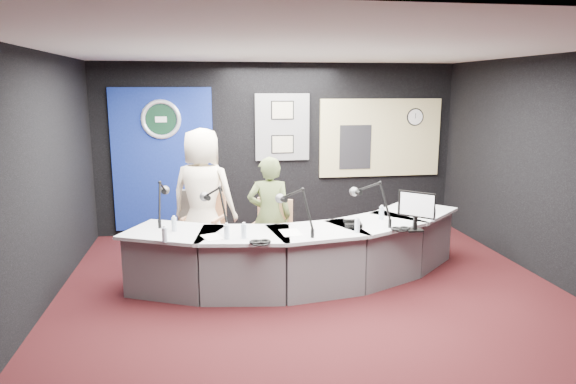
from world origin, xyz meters
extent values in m
plane|color=black|center=(0.00, 0.00, 0.00)|extent=(6.00, 6.00, 0.00)
cube|color=silver|center=(0.00, 0.00, 2.80)|extent=(6.00, 6.00, 0.02)
cube|color=black|center=(0.00, 3.00, 1.40)|extent=(6.00, 0.02, 2.80)
cube|color=black|center=(0.00, -3.00, 1.40)|extent=(6.00, 0.02, 2.80)
cube|color=black|center=(-3.00, 0.00, 1.40)|extent=(0.02, 6.00, 2.80)
cube|color=black|center=(3.00, 0.00, 1.40)|extent=(0.02, 6.00, 2.80)
cube|color=navy|center=(-1.90, 2.97, 1.25)|extent=(1.60, 0.05, 2.30)
torus|color=silver|center=(-1.90, 2.93, 1.90)|extent=(0.63, 0.07, 0.63)
cylinder|color=black|center=(-1.90, 2.94, 1.90)|extent=(0.48, 0.01, 0.48)
cube|color=slate|center=(0.05, 2.97, 1.75)|extent=(0.90, 0.04, 1.10)
cube|color=gray|center=(0.05, 2.94, 2.03)|extent=(0.34, 0.02, 0.27)
cube|color=gray|center=(0.05, 2.94, 1.47)|extent=(0.34, 0.02, 0.27)
cube|color=tan|center=(1.75, 2.97, 1.55)|extent=(2.12, 0.06, 1.32)
cube|color=beige|center=(1.75, 2.96, 1.55)|extent=(2.00, 0.02, 1.20)
cube|color=black|center=(1.30, 2.94, 1.40)|extent=(0.55, 0.02, 0.75)
cylinder|color=white|center=(2.35, 2.94, 1.90)|extent=(0.28, 0.01, 0.28)
cube|color=slate|center=(-1.40, 1.73, 0.62)|extent=(0.50, 0.30, 0.70)
imported|color=#F5E3C4|center=(-1.27, 1.50, 0.93)|extent=(1.07, 0.90, 1.87)
imported|color=#505F31|center=(-0.43, 0.88, 0.77)|extent=(0.61, 0.45, 1.55)
cube|color=black|center=(1.17, 0.01, 1.07)|extent=(0.33, 0.32, 0.30)
cube|color=black|center=(0.51, 0.30, 0.78)|extent=(0.22, 0.19, 0.05)
torus|color=black|center=(1.02, 0.06, 0.77)|extent=(0.20, 0.20, 0.03)
torus|color=black|center=(-0.66, -0.20, 0.77)|extent=(0.24, 0.24, 0.04)
cube|color=white|center=(-1.17, 0.12, 0.75)|extent=(0.27, 0.32, 0.00)
cube|color=white|center=(-0.27, 0.16, 0.75)|extent=(0.24, 0.32, 0.00)
camera|label=1|loc=(-1.20, -5.47, 2.40)|focal=32.00mm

